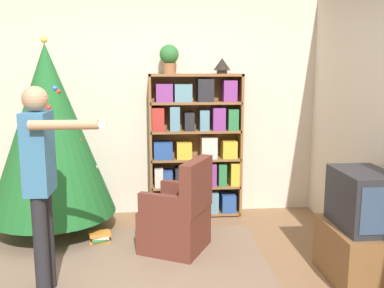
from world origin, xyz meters
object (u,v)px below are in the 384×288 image
(potted_plant, at_px, (169,57))
(table_lamp, at_px, (222,65))
(bookshelf, at_px, (196,148))
(television, at_px, (363,199))
(armchair, at_px, (179,218))
(standing_person, at_px, (41,174))
(christmas_tree, at_px, (49,131))

(potted_plant, bearing_deg, table_lamp, 0.00)
(bookshelf, height_order, television, bookshelf)
(bookshelf, xyz_separation_m, armchair, (-0.27, -1.00, -0.51))
(potted_plant, xyz_separation_m, table_lamp, (0.61, 0.00, -0.09))
(standing_person, bearing_deg, christmas_tree, -169.36)
(table_lamp, bearing_deg, television, -63.09)
(christmas_tree, bearing_deg, armchair, -23.59)
(table_lamp, bearing_deg, standing_person, -133.58)
(potted_plant, bearing_deg, armchair, -87.59)
(television, xyz_separation_m, potted_plant, (-1.51, 1.76, 1.19))
(television, distance_m, table_lamp, 2.26)
(christmas_tree, height_order, armchair, christmas_tree)
(standing_person, height_order, potted_plant, potted_plant)
(television, xyz_separation_m, standing_person, (-2.55, 0.02, 0.26))
(christmas_tree, xyz_separation_m, standing_person, (0.24, -1.31, -0.15))
(bookshelf, xyz_separation_m, table_lamp, (0.30, 0.01, 0.98))
(christmas_tree, bearing_deg, bookshelf, 14.85)
(bookshelf, bearing_deg, potted_plant, 178.70)
(potted_plant, bearing_deg, standing_person, -120.96)
(armchair, bearing_deg, potted_plant, -150.38)
(christmas_tree, relative_size, standing_person, 1.28)
(armchair, distance_m, standing_person, 1.46)
(bookshelf, bearing_deg, television, -55.69)
(television, distance_m, standing_person, 2.57)
(table_lamp, bearing_deg, bookshelf, -178.68)
(armchair, bearing_deg, standing_person, -28.74)
(bookshelf, height_order, christmas_tree, christmas_tree)
(christmas_tree, bearing_deg, television, -25.56)
(bookshelf, height_order, standing_person, bookshelf)
(television, height_order, potted_plant, potted_plant)
(armchair, bearing_deg, bookshelf, -167.71)
(bookshelf, xyz_separation_m, standing_person, (-1.35, -1.73, 0.14))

